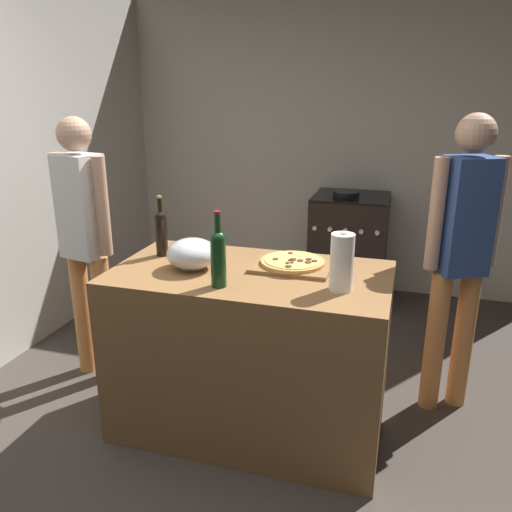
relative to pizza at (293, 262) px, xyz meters
name	(u,v)px	position (x,y,z in m)	size (l,w,h in m)	color
ground_plane	(272,358)	(-0.27, 0.63, -0.94)	(3.99, 3.60, 0.02)	#3F3833
kitchen_wall_rear	(318,143)	(-0.27, 2.18, 0.37)	(3.99, 0.10, 2.60)	#BCB7AD
kitchen_wall_left	(35,158)	(-2.02, 0.63, 0.37)	(0.10, 3.60, 2.60)	#BCB7AD
counter	(251,351)	(-0.19, -0.12, -0.48)	(1.40, 0.76, 0.90)	olive
cutting_board	(292,265)	(0.00, 0.00, -0.02)	(0.40, 0.32, 0.02)	olive
pizza	(293,262)	(0.00, 0.00, 0.00)	(0.33, 0.33, 0.03)	tan
mixing_bowl	(192,254)	(-0.49, -0.17, 0.05)	(0.26, 0.26, 0.16)	#B2B2B7
paper_towel_roll	(342,262)	(0.28, -0.24, 0.10)	(0.11, 0.11, 0.27)	white
wine_bottle_dark	(161,231)	(-0.73, -0.01, 0.11)	(0.07, 0.07, 0.33)	black
wine_bottle_amber	(218,255)	(-0.27, -0.36, 0.12)	(0.07, 0.07, 0.36)	#143819
stove	(348,249)	(0.09, 1.78, -0.46)	(0.61, 0.59, 0.97)	black
person_in_stripes	(85,234)	(-1.30, 0.10, 0.01)	(0.40, 0.24, 1.63)	#D88C4C
person_in_red	(461,247)	(0.84, 0.38, 0.04)	(0.37, 0.28, 1.67)	#D88C4C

